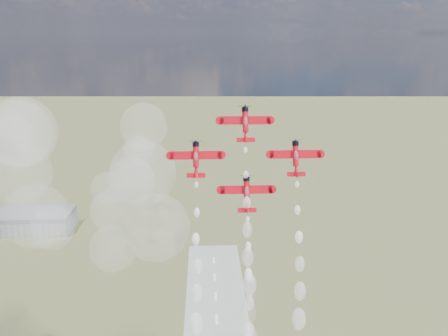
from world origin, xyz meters
TOP-DOWN VIEW (x-y plane):
  - hangar at (-120.00, 180.00)m, footprint 50.00×28.00m
  - plane_lead at (6.49, 4.60)m, footprint 14.02×6.30m
  - plane_left at (-7.15, 1.18)m, footprint 14.02×6.30m
  - plane_right at (20.12, 1.18)m, footprint 14.02×6.30m
  - plane_slot at (6.49, -2.25)m, footprint 14.02×6.30m
  - smoke_trail_lead at (6.62, -14.70)m, footprint 5.16×24.25m
  - drifted_smoke_cloud at (-45.14, 22.13)m, footprint 66.80×38.49m

SIDE VIEW (x-z plane):
  - hangar at x=-120.00m, z-range 0.00..13.00m
  - smoke_trail_lead at x=6.62m, z-range 27.01..83.61m
  - drifted_smoke_cloud at x=-45.14m, z-range 55.97..112.31m
  - plane_slot at x=6.49m, z-range 82.34..91.92m
  - plane_left at x=-7.15m, z-range 91.24..100.83m
  - plane_right at x=20.12m, z-range 91.24..100.83m
  - plane_lead at x=6.49m, z-range 100.15..109.73m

